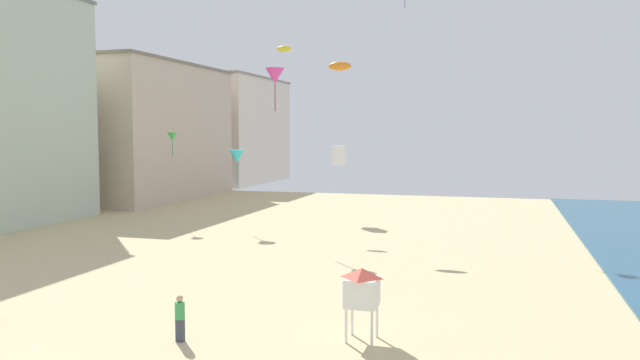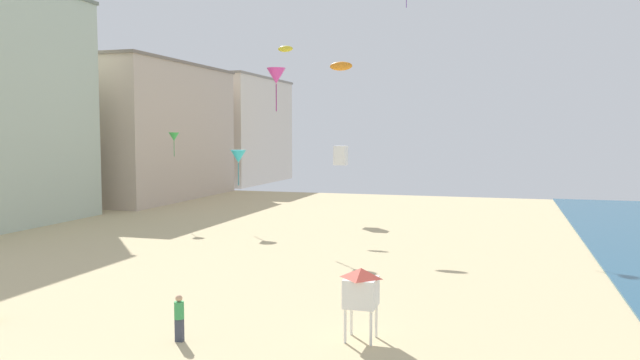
{
  "view_description": "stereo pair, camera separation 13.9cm",
  "coord_description": "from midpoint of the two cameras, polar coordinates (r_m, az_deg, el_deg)",
  "views": [
    {
      "loc": [
        12.97,
        -11.24,
        7.2
      ],
      "look_at": [
        5.43,
        14.41,
        5.17
      ],
      "focal_mm": 34.71,
      "sensor_mm": 36.0,
      "label": 1
    },
    {
      "loc": [
        13.1,
        -11.2,
        7.2
      ],
      "look_at": [
        5.43,
        14.41,
        5.17
      ],
      "focal_mm": 34.71,
      "sensor_mm": 36.0,
      "label": 2
    }
  ],
  "objects": [
    {
      "name": "lifeguard_stand",
      "position": [
        21.78,
        3.7,
        -9.92
      ],
      "size": [
        1.1,
        1.1,
        2.55
      ],
      "rotation": [
        0.0,
        0.0,
        -0.14
      ],
      "color": "white",
      "rests_on": "ground"
    },
    {
      "name": "kite_flyer",
      "position": [
        22.36,
        -12.97,
        -12.09
      ],
      "size": [
        0.34,
        0.34,
        1.64
      ],
      "rotation": [
        0.0,
        0.0,
        0.53
      ],
      "color": "#383D4C",
      "rests_on": "ground"
    },
    {
      "name": "kite_green_delta",
      "position": [
        50.57,
        -13.54,
        3.89
      ],
      "size": [
        0.84,
        0.84,
        1.9
      ],
      "color": "green"
    },
    {
      "name": "boardwalk_hotel_mid",
      "position": [
        72.02,
        -17.09,
        4.3
      ],
      "size": [
        14.88,
        21.94,
        14.77
      ],
      "color": "#C6B29E",
      "rests_on": "ground"
    },
    {
      "name": "boardwalk_hotel_far",
      "position": [
        92.29,
        -9.1,
        4.54
      ],
      "size": [
        14.57,
        20.24,
        15.19
      ],
      "color": "silver",
      "rests_on": "ground"
    },
    {
      "name": "kite_magenta_delta",
      "position": [
        43.36,
        -4.27,
        9.54
      ],
      "size": [
        1.31,
        1.31,
        2.98
      ],
      "color": "#DB3D9E"
    },
    {
      "name": "kite_cyan_delta",
      "position": [
        46.54,
        -7.75,
        2.16
      ],
      "size": [
        1.16,
        1.16,
        2.65
      ],
      "color": "#2DB7CC"
    },
    {
      "name": "kite_yellow_parafoil",
      "position": [
        52.07,
        -3.43,
        11.98
      ],
      "size": [
        1.3,
        0.36,
        0.5
      ],
      "color": "yellow"
    },
    {
      "name": "kite_white_box",
      "position": [
        50.99,
        1.7,
        2.27
      ],
      "size": [
        1.01,
        1.01,
        1.58
      ],
      "color": "white"
    },
    {
      "name": "kite_orange_parafoil",
      "position": [
        43.97,
        1.75,
        10.45
      ],
      "size": [
        1.62,
        0.45,
        0.63
      ],
      "color": "orange"
    }
  ]
}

